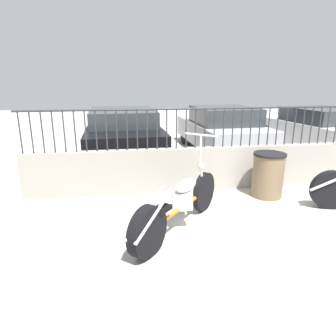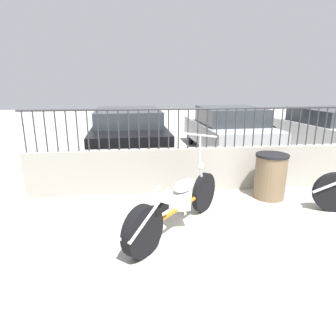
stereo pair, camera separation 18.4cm
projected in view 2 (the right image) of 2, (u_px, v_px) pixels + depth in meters
The scene contains 7 objects.
low_wall at pixel (273, 167), 5.92m from camera, with size 9.40×0.18×0.83m.
fence_railing at pixel (277, 120), 5.66m from camera, with size 9.40×0.04×0.74m.
motorcycle_orange at pixel (173, 208), 4.09m from camera, with size 1.56×1.78×1.30m.
trash_bin at pixel (270, 176), 5.36m from camera, with size 0.57×0.57×0.81m.
car_black at pixel (129, 132), 8.38m from camera, with size 2.00×4.56×1.31m.
car_silver at pixel (228, 129), 8.82m from camera, with size 1.92×3.97×1.31m.
car_white at pixel (325, 130), 8.80m from camera, with size 2.28×4.13×1.29m.
Camera 2 is at (-2.73, -3.02, 2.06)m, focal length 32.00 mm.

